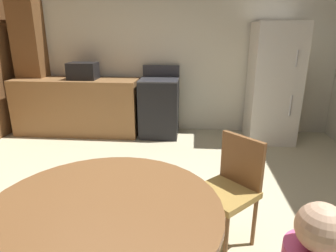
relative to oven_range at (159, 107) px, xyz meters
The scene contains 9 objects.
ground_plane 2.67m from the oven_range, 87.15° to the right, with size 14.00×14.00×0.00m, color beige.
wall_back 0.98m from the oven_range, 71.78° to the left, with size 5.58×0.12×2.70m, color silver.
kitchen_counter 1.35m from the oven_range, behind, with size 2.01×0.60×0.90m, color olive.
pantry_column 2.22m from the oven_range, behind, with size 0.44×0.36×2.10m, color brown.
oven_range is the anchor object (origin of this frame).
refrigerator 1.77m from the oven_range, ahead, with size 0.68×0.68×1.76m.
microwave 1.33m from the oven_range, behind, with size 0.44×0.32×0.26m, color black.
dining_table 3.22m from the oven_range, 88.56° to the right, with size 1.25×1.25×0.76m.
chair_northeast 2.61m from the oven_range, 71.19° to the right, with size 0.57×0.57×0.87m.
Camera 1 is at (0.40, -1.85, 1.62)m, focal length 30.94 mm.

